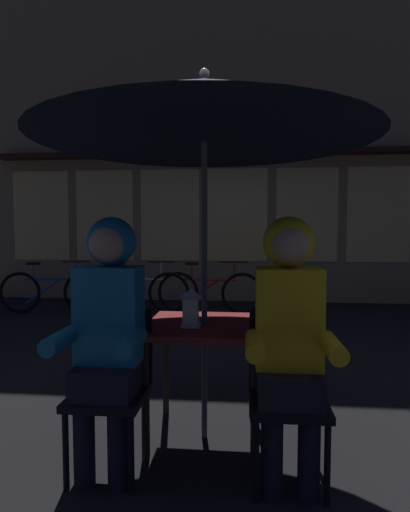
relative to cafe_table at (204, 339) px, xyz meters
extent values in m
plane|color=black|center=(0.00, 0.00, -0.64)|extent=(60.00, 60.00, 0.00)
cube|color=maroon|center=(0.00, 0.00, 0.08)|extent=(0.72, 0.72, 0.04)
cylinder|color=#2D2319|center=(-0.31, -0.31, -0.29)|extent=(0.04, 0.04, 0.70)
cylinder|color=#2D2319|center=(0.31, -0.31, -0.29)|extent=(0.04, 0.04, 0.70)
cylinder|color=#2D2319|center=(-0.31, 0.31, -0.29)|extent=(0.04, 0.04, 0.70)
cylinder|color=#2D2319|center=(0.31, 0.31, -0.29)|extent=(0.04, 0.04, 0.70)
cylinder|color=#4C4C51|center=(0.00, 0.00, 0.49)|extent=(0.04, 0.04, 2.25)
cone|color=black|center=(0.00, 0.00, 1.42)|extent=(2.10, 2.10, 0.38)
sphere|color=#4C4C51|center=(0.00, 0.00, 1.64)|extent=(0.06, 0.06, 0.06)
cube|color=white|center=(-0.07, -0.10, 0.11)|extent=(0.11, 0.11, 0.02)
cube|color=white|center=(-0.07, -0.10, 0.20)|extent=(0.09, 0.09, 0.16)
pyramid|color=white|center=(-0.07, -0.10, 0.31)|extent=(0.11, 0.11, 0.06)
cube|color=black|center=(-0.48, -0.44, -0.21)|extent=(0.40, 0.40, 0.04)
cylinder|color=black|center=(-0.31, -0.61, -0.43)|extent=(0.03, 0.03, 0.41)
cylinder|color=black|center=(-0.65, -0.61, -0.43)|extent=(0.03, 0.03, 0.41)
cylinder|color=black|center=(-0.31, -0.27, -0.43)|extent=(0.03, 0.03, 0.41)
cylinder|color=black|center=(-0.65, -0.27, -0.43)|extent=(0.03, 0.03, 0.41)
cube|color=black|center=(-0.48, -0.26, 0.02)|extent=(0.40, 0.03, 0.42)
cube|color=black|center=(0.48, -0.44, -0.21)|extent=(0.40, 0.40, 0.04)
cylinder|color=black|center=(0.65, -0.61, -0.43)|extent=(0.03, 0.03, 0.41)
cylinder|color=black|center=(0.31, -0.61, -0.43)|extent=(0.03, 0.03, 0.41)
cylinder|color=black|center=(0.65, -0.27, -0.43)|extent=(0.03, 0.03, 0.41)
cylinder|color=black|center=(0.31, -0.27, -0.43)|extent=(0.03, 0.03, 0.41)
cube|color=black|center=(0.48, -0.26, 0.02)|extent=(0.40, 0.03, 0.42)
cylinder|color=black|center=(-0.39, -0.57, -0.41)|extent=(0.11, 0.11, 0.45)
cylinder|color=black|center=(-0.57, -0.57, -0.41)|extent=(0.11, 0.11, 0.45)
cube|color=black|center=(-0.48, -0.44, -0.11)|extent=(0.32, 0.36, 0.16)
cube|color=teal|center=(-0.48, -0.40, 0.23)|extent=(0.34, 0.22, 0.52)
cylinder|color=teal|center=(-0.30, -0.62, 0.14)|extent=(0.09, 0.30, 0.09)
cylinder|color=teal|center=(-0.66, -0.62, 0.14)|extent=(0.09, 0.30, 0.09)
sphere|color=tan|center=(-0.48, -0.40, 0.62)|extent=(0.21, 0.21, 0.21)
sphere|color=teal|center=(-0.48, -0.35, 0.63)|extent=(0.27, 0.27, 0.27)
cylinder|color=black|center=(0.57, -0.57, -0.41)|extent=(0.11, 0.11, 0.45)
cylinder|color=black|center=(0.39, -0.57, -0.41)|extent=(0.11, 0.11, 0.45)
cube|color=black|center=(0.48, -0.44, -0.11)|extent=(0.32, 0.36, 0.16)
cube|color=yellow|center=(0.48, -0.40, 0.23)|extent=(0.34, 0.22, 0.52)
cylinder|color=yellow|center=(0.66, -0.62, 0.14)|extent=(0.09, 0.30, 0.09)
cylinder|color=yellow|center=(0.30, -0.62, 0.14)|extent=(0.09, 0.30, 0.09)
sphere|color=tan|center=(0.48, -0.40, 0.62)|extent=(0.21, 0.21, 0.21)
sphere|color=yellow|center=(0.48, -0.35, 0.63)|extent=(0.27, 0.27, 0.27)
cube|color=#937A56|center=(0.12, 5.40, 2.46)|extent=(10.00, 0.60, 6.20)
cube|color=#F4D17A|center=(-3.65, 5.09, 0.96)|extent=(1.10, 0.02, 1.70)
cube|color=#F4D17A|center=(-2.40, 5.09, 0.96)|extent=(1.10, 0.02, 1.70)
cube|color=#F4D17A|center=(-1.14, 5.09, 0.96)|extent=(1.10, 0.02, 1.70)
cube|color=#F4D17A|center=(0.12, 5.09, 0.96)|extent=(1.10, 0.02, 1.70)
cube|color=#F4D17A|center=(1.38, 5.09, 0.96)|extent=(1.10, 0.02, 1.70)
cube|color=#F4D17A|center=(2.63, 5.09, 0.96)|extent=(1.10, 0.02, 1.70)
cube|color=#331914|center=(0.12, 4.95, 2.06)|extent=(9.00, 0.36, 0.08)
torus|color=black|center=(-2.30, 3.78, -0.31)|extent=(0.66, 0.12, 0.66)
torus|color=black|center=(-3.31, 3.66, -0.31)|extent=(0.66, 0.12, 0.66)
cylinder|color=#1E4C93|center=(-2.81, 3.72, -0.09)|extent=(0.84, 0.13, 0.04)
cylinder|color=#1E4C93|center=(-2.93, 3.71, -0.28)|extent=(0.61, 0.10, 0.44)
cylinder|color=#1E4C93|center=(-3.09, 3.69, 0.03)|extent=(0.02, 0.02, 0.24)
cube|color=black|center=(-3.09, 3.69, 0.16)|extent=(0.21, 0.10, 0.04)
cylinder|color=#1E4C93|center=(-2.42, 3.76, 0.05)|extent=(0.02, 0.02, 0.28)
cylinder|color=black|center=(-2.42, 3.76, 0.19)|extent=(0.44, 0.07, 0.02)
torus|color=black|center=(-0.94, 3.85, -0.31)|extent=(0.66, 0.09, 0.66)
torus|color=black|center=(-1.96, 3.79, -0.31)|extent=(0.66, 0.09, 0.66)
cylinder|color=#ADA89E|center=(-1.45, 3.82, -0.09)|extent=(0.84, 0.09, 0.04)
cylinder|color=#ADA89E|center=(-1.57, 3.81, -0.28)|extent=(0.61, 0.07, 0.44)
cylinder|color=#ADA89E|center=(-1.73, 3.80, 0.03)|extent=(0.02, 0.02, 0.24)
cube|color=black|center=(-1.73, 3.80, 0.16)|extent=(0.20, 0.09, 0.04)
cylinder|color=#ADA89E|center=(-1.06, 3.84, 0.05)|extent=(0.02, 0.02, 0.28)
cylinder|color=black|center=(-1.06, 3.84, 0.19)|extent=(0.44, 0.05, 0.02)
torus|color=black|center=(0.22, 3.89, -0.31)|extent=(0.66, 0.06, 0.66)
torus|color=black|center=(-0.80, 3.91, -0.31)|extent=(0.66, 0.06, 0.66)
cylinder|color=maroon|center=(-0.29, 3.90, -0.09)|extent=(0.84, 0.05, 0.04)
cylinder|color=maroon|center=(-0.41, 3.90, -0.28)|extent=(0.61, 0.05, 0.44)
cylinder|color=maroon|center=(-0.57, 3.90, 0.03)|extent=(0.02, 0.02, 0.24)
cube|color=black|center=(-0.57, 3.90, 0.16)|extent=(0.20, 0.08, 0.04)
cylinder|color=maroon|center=(0.10, 3.89, 0.05)|extent=(0.02, 0.02, 0.28)
cylinder|color=black|center=(0.10, 3.89, 0.19)|extent=(0.44, 0.03, 0.02)
camera|label=1|loc=(0.25, -2.56, 0.69)|focal=28.97mm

